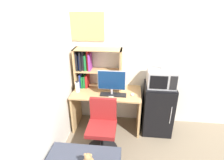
{
  "coord_description": "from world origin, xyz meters",
  "views": [
    {
      "loc": [
        -0.53,
        -3.21,
        2.33
      ],
      "look_at": [
        -0.83,
        -0.35,
        1.02
      ],
      "focal_mm": 29.29,
      "sensor_mm": 36.0,
      "label": 1
    }
  ],
  "objects": [
    {
      "name": "hutch_bookshelf",
      "position": [
        -1.25,
        -0.13,
        1.16
      ],
      "size": [
        0.85,
        0.29,
        0.74
      ],
      "color": "tan",
      "rests_on": "desk"
    },
    {
      "name": "monitor",
      "position": [
        -0.83,
        -0.42,
        1.02
      ],
      "size": [
        0.48,
        0.18,
        0.45
      ],
      "color": "#B7B7BC",
      "rests_on": "desk"
    },
    {
      "name": "water_bottle",
      "position": [
        -1.46,
        -0.37,
        0.87
      ],
      "size": [
        0.08,
        0.08,
        0.21
      ],
      "color": "silver",
      "rests_on": "desk"
    },
    {
      "name": "microwave",
      "position": [
        0.0,
        -0.31,
        1.08
      ],
      "size": [
        0.47,
        0.4,
        0.29
      ],
      "color": "#ADADB2",
      "rests_on": "mini_fridge"
    },
    {
      "name": "keyboard",
      "position": [
        -0.8,
        -0.43,
        0.78
      ],
      "size": [
        0.45,
        0.13,
        0.02
      ],
      "primitive_type": "cube",
      "color": "black",
      "rests_on": "desk"
    },
    {
      "name": "mini_fridge",
      "position": [
        0.0,
        -0.31,
        0.47
      ],
      "size": [
        0.52,
        0.53,
        0.94
      ],
      "color": "black",
      "rests_on": "ground_plane"
    },
    {
      "name": "wall_left",
      "position": [
        -1.62,
        -1.6,
        1.3
      ],
      "size": [
        0.04,
        4.4,
        2.6
      ],
      "primitive_type": "cube",
      "color": "silver",
      "rests_on": "ground_plane"
    },
    {
      "name": "computer_mouse",
      "position": [
        -0.47,
        -0.41,
        0.79
      ],
      "size": [
        0.06,
        0.09,
        0.04
      ],
      "primitive_type": "ellipsoid",
      "color": "silver",
      "rests_on": "desk"
    },
    {
      "name": "desk",
      "position": [
        -0.93,
        -0.32,
        0.53
      ],
      "size": [
        1.23,
        0.63,
        0.77
      ],
      "color": "tan",
      "rests_on": "ground_plane"
    },
    {
      "name": "desk_fan",
      "position": [
        0.05,
        -0.31,
        1.38
      ],
      "size": [
        0.17,
        0.11,
        0.26
      ],
      "color": "silver",
      "rests_on": "microwave"
    },
    {
      "name": "wall_back",
      "position": [
        0.4,
        0.02,
        1.3
      ],
      "size": [
        6.4,
        0.04,
        2.6
      ],
      "primitive_type": "cube",
      "color": "silver",
      "rests_on": "ground_plane"
    },
    {
      "name": "desk_chair",
      "position": [
        -0.93,
        -0.9,
        0.39
      ],
      "size": [
        0.52,
        0.52,
        0.88
      ],
      "color": "black",
      "rests_on": "ground_plane"
    },
    {
      "name": "wall_corkboard",
      "position": [
        -1.3,
        -0.01,
        1.86
      ],
      "size": [
        0.6,
        0.02,
        0.49
      ],
      "primitive_type": "cube",
      "color": "tan"
    }
  ]
}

